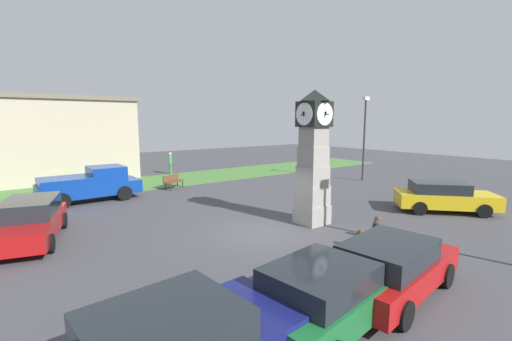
% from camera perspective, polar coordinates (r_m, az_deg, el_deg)
% --- Properties ---
extents(ground_plane, '(74.72, 74.72, 0.00)m').
position_cam_1_polar(ground_plane, '(13.64, 1.69, -10.37)').
color(ground_plane, '#424247').
extents(clock_tower, '(1.47, 1.53, 5.62)m').
position_cam_1_polar(clock_tower, '(14.52, 9.50, 1.94)').
color(clock_tower, gray).
rests_on(clock_tower, ground_plane).
extents(bollard_near_tower, '(0.25, 0.25, 1.15)m').
position_cam_1_polar(bollard_near_tower, '(10.99, 16.99, -12.20)').
color(bollard_near_tower, brown).
rests_on(bollard_near_tower, ground_plane).
extents(bollard_mid_row, '(0.32, 0.32, 1.10)m').
position_cam_1_polar(bollard_mid_row, '(12.27, 19.46, -10.27)').
color(bollard_mid_row, '#333338').
rests_on(bollard_mid_row, ground_plane).
extents(bollard_far_row, '(0.28, 0.28, 0.88)m').
position_cam_1_polar(bollard_far_row, '(13.61, 19.61, -8.92)').
color(bollard_far_row, brown).
rests_on(bollard_far_row, ground_plane).
extents(car_near_tower, '(4.12, 2.41, 1.41)m').
position_cam_1_polar(car_near_tower, '(7.84, 11.47, -19.47)').
color(car_near_tower, '#19602D').
rests_on(car_near_tower, ground_plane).
extents(car_by_building, '(4.50, 2.33, 1.44)m').
position_cam_1_polar(car_by_building, '(9.55, 21.68, -14.62)').
color(car_by_building, '#A51111').
rests_on(car_by_building, ground_plane).
extents(car_far_lot, '(4.31, 4.43, 1.45)m').
position_cam_1_polar(car_far_lot, '(18.83, 28.80, -3.82)').
color(car_far_lot, gold).
rests_on(car_far_lot, ground_plane).
extents(car_end_of_row, '(2.96, 4.90, 1.52)m').
position_cam_1_polar(car_end_of_row, '(14.97, -33.54, -6.98)').
color(car_end_of_row, '#A51111').
rests_on(car_end_of_row, ground_plane).
extents(pickup_truck, '(5.12, 2.33, 1.85)m').
position_cam_1_polar(pickup_truck, '(20.79, -25.89, -2.06)').
color(pickup_truck, navy).
rests_on(pickup_truck, ground_plane).
extents(bench, '(1.64, 1.29, 0.90)m').
position_cam_1_polar(bench, '(22.78, -13.67, -1.65)').
color(bench, brown).
rests_on(bench, ground_plane).
extents(pedestrian_near_bench, '(0.34, 0.45, 1.79)m').
position_cam_1_polar(pedestrian_near_bench, '(29.02, -14.09, 1.46)').
color(pedestrian_near_bench, '#338C4C').
rests_on(pedestrian_near_bench, ground_plane).
extents(street_lamp_far_side, '(0.50, 0.24, 6.06)m').
position_cam_1_polar(street_lamp_far_side, '(26.09, 17.63, 6.06)').
color(street_lamp_far_side, '#333338').
rests_on(street_lamp_far_side, ground_plane).
extents(warehouse_blue_far, '(13.08, 11.78, 6.09)m').
position_cam_1_polar(warehouse_blue_far, '(31.89, -32.69, 4.63)').
color(warehouse_blue_far, '#B7A88E').
rests_on(warehouse_blue_far, ground_plane).
extents(grass_verge_far, '(44.83, 5.50, 0.04)m').
position_cam_1_polar(grass_verge_far, '(25.68, -16.70, -1.80)').
color(grass_verge_far, '#477A38').
rests_on(grass_verge_far, ground_plane).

